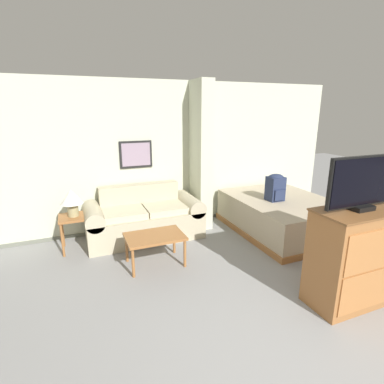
{
  "coord_description": "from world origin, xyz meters",
  "views": [
    {
      "loc": [
        -1.66,
        -1.19,
        2.12
      ],
      "look_at": [
        -0.21,
        2.36,
        1.05
      ],
      "focal_mm": 28.0,
      "sensor_mm": 36.0,
      "label": 1
    }
  ],
  "objects_px": {
    "couch": "(144,219)",
    "tv": "(365,183)",
    "coffee_table": "(155,239)",
    "bed": "(281,214)",
    "tv_dresser": "(353,258)",
    "backpack": "(275,187)",
    "table_lamp": "(72,198)"
  },
  "relations": [
    {
      "from": "couch",
      "to": "tv",
      "type": "relative_size",
      "value": 1.96
    },
    {
      "from": "coffee_table",
      "to": "bed",
      "type": "bearing_deg",
      "value": 8.0
    },
    {
      "from": "tv_dresser",
      "to": "backpack",
      "type": "relative_size",
      "value": 2.38
    },
    {
      "from": "couch",
      "to": "backpack",
      "type": "bearing_deg",
      "value": -17.28
    },
    {
      "from": "couch",
      "to": "tv",
      "type": "height_order",
      "value": "tv"
    },
    {
      "from": "coffee_table",
      "to": "backpack",
      "type": "distance_m",
      "value": 2.29
    },
    {
      "from": "tv_dresser",
      "to": "tv",
      "type": "distance_m",
      "value": 0.84
    },
    {
      "from": "bed",
      "to": "backpack",
      "type": "relative_size",
      "value": 4.46
    },
    {
      "from": "tv",
      "to": "bed",
      "type": "distance_m",
      "value": 2.35
    },
    {
      "from": "tv_dresser",
      "to": "bed",
      "type": "bearing_deg",
      "value": 72.56
    },
    {
      "from": "coffee_table",
      "to": "bed",
      "type": "height_order",
      "value": "bed"
    },
    {
      "from": "tv_dresser",
      "to": "coffee_table",
      "type": "bearing_deg",
      "value": 137.24
    },
    {
      "from": "tv_dresser",
      "to": "bed",
      "type": "xyz_separation_m",
      "value": [
        0.63,
        1.99,
        -0.25
      ]
    },
    {
      "from": "bed",
      "to": "table_lamp",
      "type": "bearing_deg",
      "value": 170.51
    },
    {
      "from": "coffee_table",
      "to": "backpack",
      "type": "bearing_deg",
      "value": 7.95
    },
    {
      "from": "tv",
      "to": "backpack",
      "type": "xyz_separation_m",
      "value": [
        0.44,
        1.96,
        -0.56
      ]
    },
    {
      "from": "tv_dresser",
      "to": "tv",
      "type": "relative_size",
      "value": 1.13
    },
    {
      "from": "tv",
      "to": "couch",
      "type": "bearing_deg",
      "value": 122.97
    },
    {
      "from": "bed",
      "to": "tv_dresser",
      "type": "bearing_deg",
      "value": -107.44
    },
    {
      "from": "tv_dresser",
      "to": "backpack",
      "type": "height_order",
      "value": "tv_dresser"
    },
    {
      "from": "couch",
      "to": "bed",
      "type": "xyz_separation_m",
      "value": [
        2.33,
        -0.64,
        -0.03
      ]
    },
    {
      "from": "coffee_table",
      "to": "tv_dresser",
      "type": "relative_size",
      "value": 0.72
    },
    {
      "from": "table_lamp",
      "to": "tv_dresser",
      "type": "height_order",
      "value": "tv_dresser"
    },
    {
      "from": "table_lamp",
      "to": "tv",
      "type": "distance_m",
      "value": 3.84
    },
    {
      "from": "bed",
      "to": "couch",
      "type": "bearing_deg",
      "value": 164.7
    },
    {
      "from": "coffee_table",
      "to": "tv_dresser",
      "type": "distance_m",
      "value": 2.44
    },
    {
      "from": "coffee_table",
      "to": "backpack",
      "type": "xyz_separation_m",
      "value": [
        2.22,
        0.31,
        0.45
      ]
    },
    {
      "from": "couch",
      "to": "backpack",
      "type": "distance_m",
      "value": 2.3
    },
    {
      "from": "couch",
      "to": "table_lamp",
      "type": "height_order",
      "value": "table_lamp"
    },
    {
      "from": "table_lamp",
      "to": "bed",
      "type": "distance_m",
      "value": 3.51
    },
    {
      "from": "bed",
      "to": "backpack",
      "type": "distance_m",
      "value": 0.57
    },
    {
      "from": "tv",
      "to": "backpack",
      "type": "distance_m",
      "value": 2.09
    }
  ]
}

